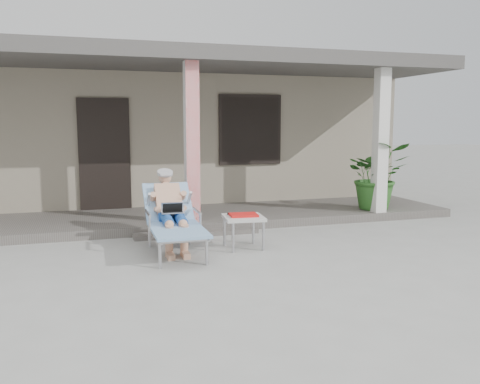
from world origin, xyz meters
name	(u,v)px	position (x,y,z in m)	size (l,w,h in m)	color
ground	(228,266)	(0.00, 0.00, 0.00)	(60.00, 60.00, 0.00)	#9E9E99
house	(155,128)	(0.00, 6.50, 1.67)	(10.40, 5.40, 3.30)	gray
porch_deck	(183,218)	(0.00, 3.00, 0.07)	(10.00, 2.00, 0.15)	#605B56
porch_overhang	(181,65)	(0.00, 2.95, 2.79)	(10.00, 2.30, 2.85)	silver
porch_step	(197,233)	(0.00, 1.85, 0.04)	(2.00, 0.30, 0.07)	#605B56
lounger	(172,199)	(-0.53, 1.03, 0.73)	(0.71, 1.84, 1.19)	#B7B7BC
side_table	(243,219)	(0.46, 0.84, 0.42)	(0.61, 0.61, 0.50)	beige
potted_palm	(377,176)	(3.63, 2.43, 0.79)	(1.16, 1.00, 1.28)	#26591E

